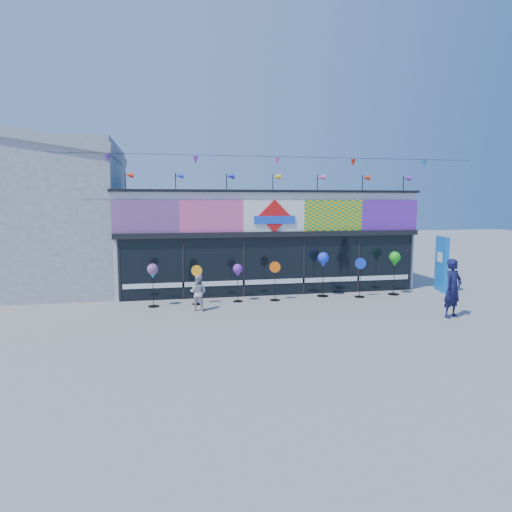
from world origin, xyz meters
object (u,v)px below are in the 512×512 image
object	(u,v)px
spinner_0	(153,272)
spinner_4	(323,261)
spinner_1	(197,284)
spinner_5	(360,277)
blue_sign	(442,264)
child	(198,293)
spinner_6	(395,260)
spinner_2	(238,271)
spinner_3	(275,280)
adult_man	(453,288)

from	to	relation	value
spinner_0	spinner_4	world-z (taller)	spinner_4
spinner_1	spinner_5	size ratio (longest dim) A/B	0.93
blue_sign	spinner_1	world-z (taller)	blue_sign
child	blue_sign	bearing A→B (deg)	-145.41
spinner_6	spinner_2	bearing A→B (deg)	-179.62
spinner_0	spinner_3	size ratio (longest dim) A/B	1.04
adult_man	spinner_0	bearing A→B (deg)	140.08
spinner_0	child	world-z (taller)	spinner_0
spinner_4	spinner_1	bearing A→B (deg)	-174.82
spinner_6	spinner_5	bearing A→B (deg)	-172.82
child	spinner_0	bearing A→B (deg)	-2.57
blue_sign	spinner_0	bearing A→B (deg)	-163.10
child	spinner_1	bearing A→B (deg)	-64.97
spinner_4	spinner_5	xyz separation A→B (m)	(1.34, -0.43, -0.57)
blue_sign	spinner_2	world-z (taller)	blue_sign
spinner_4	adult_man	world-z (taller)	adult_man
spinner_2	spinner_6	xyz separation A→B (m)	(6.22, 0.04, 0.25)
spinner_3	spinner_6	world-z (taller)	spinner_6
spinner_4	adult_man	bearing A→B (deg)	-53.04
spinner_4	child	xyz separation A→B (m)	(-4.89, -1.35, -0.77)
spinner_5	spinner_4	bearing A→B (deg)	162.25
spinner_1	spinner_3	xyz separation A→B (m)	(2.87, 0.08, 0.02)
spinner_3	spinner_1	bearing A→B (deg)	-178.38
spinner_2	spinner_5	size ratio (longest dim) A/B	0.92
blue_sign	spinner_3	distance (m)	7.11
blue_sign	spinner_5	size ratio (longest dim) A/B	1.47
adult_man	spinner_4	bearing A→B (deg)	106.92
blue_sign	spinner_6	distance (m)	2.28
adult_man	spinner_5	bearing A→B (deg)	94.49
spinner_2	spinner_5	distance (m)	4.72
spinner_2	adult_man	distance (m)	7.24
spinner_0	adult_man	xyz separation A→B (m)	(9.29, -3.36, -0.28)
blue_sign	spinner_4	distance (m)	5.11
spinner_2	spinner_4	size ratio (longest dim) A/B	0.81
spinner_2	adult_man	world-z (taller)	adult_man
spinner_2	child	distance (m)	1.92
spinner_2	spinner_4	distance (m)	3.39
spinner_2	spinner_3	xyz separation A→B (m)	(1.38, -0.08, -0.35)
spinner_3	spinner_6	bearing A→B (deg)	1.43
adult_man	child	world-z (taller)	adult_man
spinner_2	child	bearing A→B (deg)	-144.97
spinner_5	spinner_6	size ratio (longest dim) A/B	0.89
blue_sign	adult_man	distance (m)	4.50
spinner_0	spinner_4	size ratio (longest dim) A/B	0.88
blue_sign	spinner_1	xyz separation A→B (m)	(-9.96, -0.49, -0.38)
spinner_5	adult_man	distance (m)	3.79
spinner_4	spinner_0	bearing A→B (deg)	-175.42
blue_sign	child	xyz separation A→B (m)	(-9.99, -1.40, -0.52)
child	spinner_5	bearing A→B (deg)	-145.02
spinner_0	spinner_5	xyz separation A→B (m)	(7.72, 0.08, -0.41)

